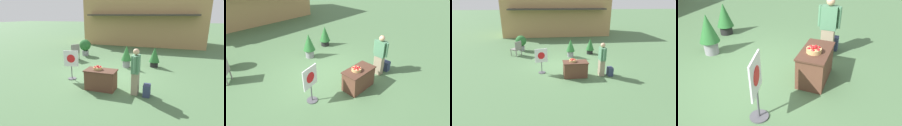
# 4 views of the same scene
# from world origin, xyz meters

# --- Properties ---
(ground_plane) EXTENTS (120.00, 120.00, 0.00)m
(ground_plane) POSITION_xyz_m (0.00, 0.00, 0.00)
(ground_plane) COLOR #4C7047
(display_table) EXTENTS (1.19, 0.64, 0.76)m
(display_table) POSITION_xyz_m (0.19, -1.47, 0.38)
(display_table) COLOR brown
(display_table) RESTS_ON ground_plane
(apple_basket) EXTENTS (0.33, 0.33, 0.16)m
(apple_basket) POSITION_xyz_m (0.06, -1.46, 0.83)
(apple_basket) COLOR tan
(apple_basket) RESTS_ON display_table
(person_visitor) EXTENTS (0.26, 0.61, 1.65)m
(person_visitor) POSITION_xyz_m (1.49, -1.46, 0.84)
(person_visitor) COLOR gray
(person_visitor) RESTS_ON ground_plane
(backpack) EXTENTS (0.24, 0.34, 0.42)m
(backpack) POSITION_xyz_m (1.92, -1.54, 0.21)
(backpack) COLOR #2D3856
(backpack) RESTS_ON ground_plane
(poster_board) EXTENTS (0.62, 0.36, 1.28)m
(poster_board) POSITION_xyz_m (-1.44, -0.85, 0.71)
(poster_board) COLOR #4C4C51
(poster_board) RESTS_ON ground_plane
(potted_plant_far_right) EXTENTS (0.56, 0.56, 1.17)m
(potted_plant_far_right) POSITION_xyz_m (0.41, 1.67, 0.66)
(potted_plant_far_right) COLOR gray
(potted_plant_far_right) RESTS_ON ground_plane
(potted_plant_near_left) EXTENTS (0.56, 0.56, 1.07)m
(potted_plant_near_left) POSITION_xyz_m (1.84, 2.17, 0.59)
(potted_plant_near_left) COLOR black
(potted_plant_near_left) RESTS_ON ground_plane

